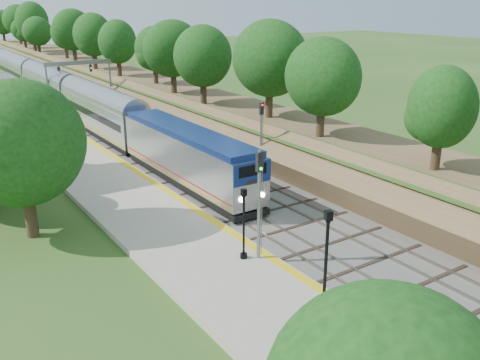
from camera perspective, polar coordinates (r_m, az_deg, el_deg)
ground at (r=25.86m, az=18.80°, el=-14.13°), size 320.00×320.00×0.00m
trackbed at (r=76.48m, az=-17.97°, el=7.76°), size 9.50×170.00×0.28m
platform at (r=34.08m, az=-8.61°, el=-4.61°), size 6.40×68.00×0.38m
yellow_stripe at (r=35.17m, az=-4.43°, el=-3.33°), size 0.55×68.00×0.01m
embankment at (r=78.78m, az=-12.21°, el=9.95°), size 10.64×170.00×11.70m
signal_gantry at (r=71.14m, az=-16.83°, el=10.98°), size 8.40×0.38×6.20m
trees_behind_platform at (r=35.13m, az=-21.11°, el=2.55°), size 7.82×53.32×7.21m
train at (r=75.28m, az=-19.52°, el=9.06°), size 2.84×94.69×4.18m
lamppost_mid at (r=23.95m, az=9.12°, el=-9.11°), size 0.47×0.47×4.76m
lamppost_far at (r=28.29m, az=0.40°, el=-5.13°), size 0.39×0.39×3.94m
signal_platform at (r=27.61m, az=2.06°, el=-1.42°), size 0.35×0.28×6.02m
signal_farside at (r=42.53m, az=2.28°, el=5.35°), size 0.32×0.26×5.87m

